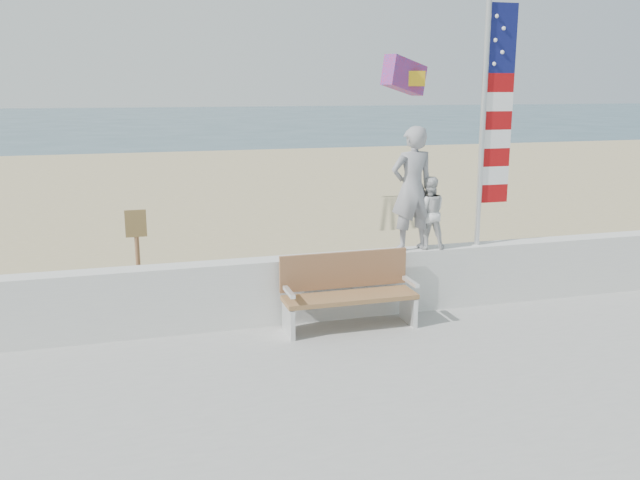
{
  "coord_description": "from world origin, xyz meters",
  "views": [
    {
      "loc": [
        -2.28,
        -6.74,
        3.37
      ],
      "look_at": [
        0.2,
        1.8,
        1.35
      ],
      "focal_mm": 38.0,
      "sensor_mm": 36.0,
      "label": 1
    }
  ],
  "objects_px": {
    "child": "(428,213)",
    "bench": "(348,290)",
    "adult": "(412,189)",
    "flag": "(491,114)"
  },
  "relations": [
    {
      "from": "child",
      "to": "bench",
      "type": "relative_size",
      "value": 0.58
    },
    {
      "from": "adult",
      "to": "bench",
      "type": "xyz_separation_m",
      "value": [
        -1.1,
        -0.45,
        -1.27
      ]
    },
    {
      "from": "bench",
      "to": "child",
      "type": "bearing_deg",
      "value": 18.43
    },
    {
      "from": "bench",
      "to": "flag",
      "type": "relative_size",
      "value": 0.51
    },
    {
      "from": "bench",
      "to": "flag",
      "type": "bearing_deg",
      "value": 11.23
    },
    {
      "from": "child",
      "to": "flag",
      "type": "distance_m",
      "value": 1.67
    },
    {
      "from": "bench",
      "to": "flag",
      "type": "distance_m",
      "value": 3.28
    },
    {
      "from": "adult",
      "to": "flag",
      "type": "xyz_separation_m",
      "value": [
        1.19,
        -0.0,
        1.03
      ]
    },
    {
      "from": "bench",
      "to": "adult",
      "type": "bearing_deg",
      "value": 22.53
    },
    {
      "from": "adult",
      "to": "child",
      "type": "relative_size",
      "value": 1.68
    }
  ]
}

